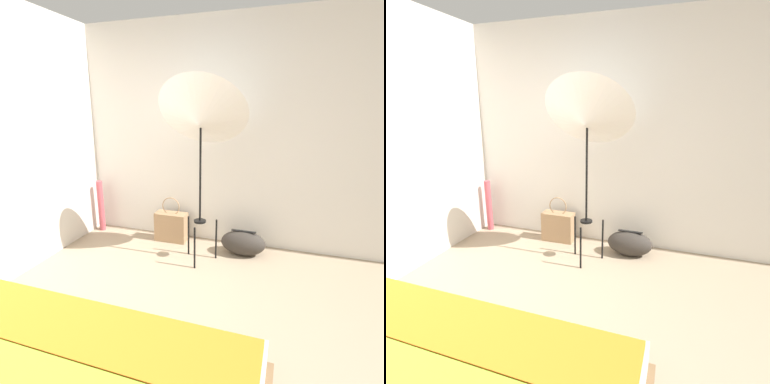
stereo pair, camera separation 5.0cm
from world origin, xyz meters
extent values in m
plane|color=gray|center=(0.00, 0.00, 0.00)|extent=(14.00, 14.00, 0.00)
cube|color=silver|center=(0.00, 2.29, 1.30)|extent=(8.00, 0.05, 2.60)
cube|color=silver|center=(-1.43, 1.00, 1.30)|extent=(0.05, 8.00, 2.60)
cube|color=orange|center=(0.13, -0.04, 0.46)|extent=(1.83, 0.42, 0.04)
cylinder|color=black|center=(0.23, 1.52, 0.23)|extent=(0.02, 0.02, 0.46)
cylinder|color=black|center=(0.07, 1.80, 0.23)|extent=(0.02, 0.02, 0.46)
cylinder|color=black|center=(0.39, 1.80, 0.23)|extent=(0.02, 0.02, 0.46)
cylinder|color=black|center=(0.23, 1.71, 0.46)|extent=(0.13, 0.13, 0.02)
cylinder|color=black|center=(0.23, 1.71, 1.00)|extent=(0.02, 0.02, 1.07)
cone|color=white|center=(0.23, 1.71, 1.53)|extent=(0.91, 0.75, 0.81)
cube|color=#9E7A56|center=(-0.25, 2.08, 0.18)|extent=(0.40, 0.18, 0.36)
torus|color=#9E7A56|center=(-0.25, 2.08, 0.45)|extent=(0.23, 0.01, 0.23)
ellipsoid|color=#332D28|center=(0.67, 1.98, 0.14)|extent=(0.51, 0.28, 0.28)
cube|color=black|center=(0.67, 1.98, 0.29)|extent=(0.28, 0.04, 0.01)
cylinder|color=#BC4C56|center=(-1.28, 2.10, 0.34)|extent=(0.08, 0.08, 0.69)
camera|label=1|loc=(1.08, -1.16, 1.65)|focal=28.00mm
camera|label=2|loc=(1.13, -1.15, 1.65)|focal=28.00mm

